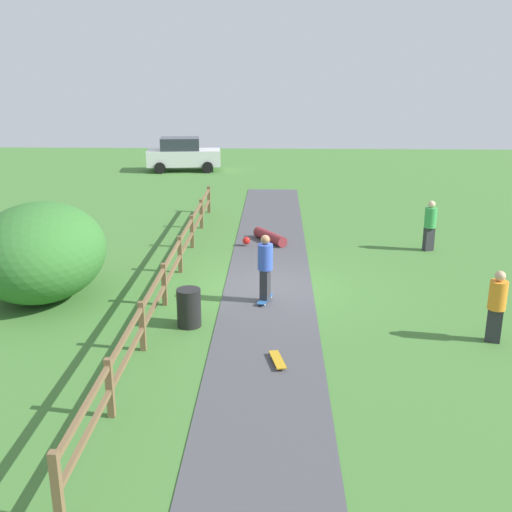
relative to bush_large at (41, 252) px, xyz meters
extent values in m
plane|color=#427533|center=(5.82, 0.89, -1.25)|extent=(60.00, 60.00, 0.00)
cube|color=#47474C|center=(5.82, 0.89, -1.24)|extent=(2.40, 28.00, 0.02)
cube|color=brown|center=(3.22, -8.11, -0.70)|extent=(0.12, 0.12, 1.10)
cube|color=brown|center=(3.22, -5.54, -0.70)|extent=(0.12, 0.12, 1.10)
cube|color=brown|center=(3.22, -2.97, -0.70)|extent=(0.12, 0.12, 1.10)
cube|color=brown|center=(3.22, -0.40, -0.70)|extent=(0.12, 0.12, 1.10)
cube|color=brown|center=(3.22, 2.17, -0.70)|extent=(0.12, 0.12, 1.10)
cube|color=brown|center=(3.22, 4.74, -0.70)|extent=(0.12, 0.12, 1.10)
cube|color=brown|center=(3.22, 7.31, -0.70)|extent=(0.12, 0.12, 1.10)
cube|color=brown|center=(3.22, 9.89, -0.70)|extent=(0.12, 0.12, 1.10)
cube|color=brown|center=(3.22, 0.89, -0.75)|extent=(0.08, 18.00, 0.09)
cube|color=brown|center=(3.22, 0.89, -0.30)|extent=(0.08, 18.00, 0.09)
ellipsoid|color=#33702D|center=(0.00, 0.00, 0.00)|extent=(3.23, 3.88, 2.51)
cylinder|color=black|center=(4.02, -1.67, -0.80)|extent=(0.56, 0.56, 0.90)
cube|color=#265999|center=(5.75, -0.13, -1.16)|extent=(0.41, 0.82, 0.02)
cylinder|color=silver|center=(5.75, 0.16, -1.20)|extent=(0.05, 0.07, 0.06)
cylinder|color=silver|center=(5.90, 0.11, -1.20)|extent=(0.05, 0.07, 0.06)
cylinder|color=silver|center=(5.60, -0.38, -1.20)|extent=(0.05, 0.07, 0.06)
cylinder|color=silver|center=(5.74, -0.42, -1.20)|extent=(0.05, 0.07, 0.06)
cube|color=#2D2D33|center=(5.75, -0.13, -0.76)|extent=(0.28, 0.36, 0.79)
cylinder|color=blue|center=(5.75, -0.13, -0.03)|extent=(0.47, 0.47, 0.66)
sphere|color=#9E704C|center=(5.75, -0.13, 0.41)|extent=(0.24, 0.24, 0.24)
cylinder|color=maroon|center=(5.80, 5.44, -1.05)|extent=(1.18, 1.56, 0.36)
sphere|color=red|center=(5.02, 4.94, -1.05)|extent=(0.26, 0.26, 0.26)
cube|color=#BF8C19|center=(6.07, -3.50, -1.16)|extent=(0.37, 0.82, 0.02)
cylinder|color=silver|center=(6.20, -3.76, -1.20)|extent=(0.04, 0.07, 0.06)
cylinder|color=silver|center=(6.06, -3.79, -1.20)|extent=(0.04, 0.07, 0.06)
cylinder|color=silver|center=(6.08, -3.21, -1.20)|extent=(0.04, 0.07, 0.06)
cylinder|color=silver|center=(5.93, -3.24, -1.20)|extent=(0.04, 0.07, 0.06)
cube|color=#2D2D33|center=(11.01, 4.68, -0.86)|extent=(0.37, 0.30, 0.78)
cylinder|color=green|center=(11.01, 4.68, -0.15)|extent=(0.49, 0.49, 0.65)
sphere|color=beige|center=(11.01, 4.68, 0.29)|extent=(0.23, 0.23, 0.23)
cube|color=#2D2D33|center=(10.79, -2.28, -0.87)|extent=(0.37, 0.31, 0.76)
cylinder|color=orange|center=(10.79, -2.28, -0.17)|extent=(0.49, 0.49, 0.64)
sphere|color=tan|center=(10.79, -2.28, 0.26)|extent=(0.23, 0.23, 0.23)
cube|color=silver|center=(0.61, 20.48, -0.48)|extent=(4.37, 2.18, 0.90)
cube|color=#2D333D|center=(0.41, 20.46, 0.32)|extent=(2.37, 1.81, 0.70)
cylinder|color=black|center=(1.85, 21.52, -0.93)|extent=(0.66, 0.31, 0.64)
cylinder|color=black|center=(2.06, 19.77, -0.93)|extent=(0.66, 0.31, 0.64)
cylinder|color=black|center=(-0.83, 21.20, -0.93)|extent=(0.66, 0.31, 0.64)
cylinder|color=black|center=(-0.62, 19.45, -0.93)|extent=(0.66, 0.31, 0.64)
camera|label=1|loc=(6.01, -14.59, 4.48)|focal=42.49mm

